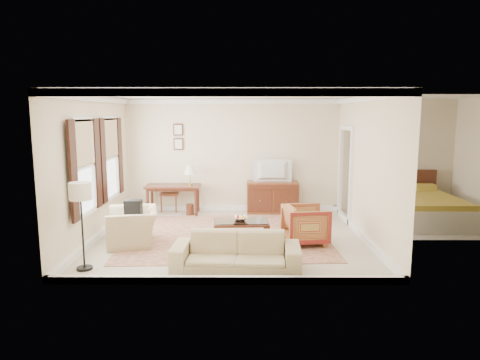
{
  "coord_description": "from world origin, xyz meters",
  "views": [
    {
      "loc": [
        0.24,
        -8.57,
        2.54
      ],
      "look_at": [
        0.2,
        0.3,
        1.15
      ],
      "focal_mm": 32.0,
      "sensor_mm": 36.0,
      "label": 1
    }
  ],
  "objects_px": {
    "sofa": "(236,246)",
    "coffee_table": "(241,226)",
    "striped_armchair": "(306,223)",
    "tv": "(273,164)",
    "writing_desk": "(173,189)",
    "club_armchair": "(133,221)",
    "sideboard": "(272,197)"
  },
  "relations": [
    {
      "from": "writing_desk",
      "to": "coffee_table",
      "type": "height_order",
      "value": "writing_desk"
    },
    {
      "from": "sideboard",
      "to": "sofa",
      "type": "xyz_separation_m",
      "value": [
        -0.88,
        -4.1,
        0.0
      ]
    },
    {
      "from": "striped_armchair",
      "to": "sofa",
      "type": "bearing_deg",
      "value": 130.14
    },
    {
      "from": "sofa",
      "to": "striped_armchair",
      "type": "bearing_deg",
      "value": 50.33
    },
    {
      "from": "striped_armchair",
      "to": "tv",
      "type": "bearing_deg",
      "value": 3.04
    },
    {
      "from": "tv",
      "to": "club_armchair",
      "type": "bearing_deg",
      "value": 42.5
    },
    {
      "from": "striped_armchair",
      "to": "club_armchair",
      "type": "height_order",
      "value": "club_armchair"
    },
    {
      "from": "writing_desk",
      "to": "club_armchair",
      "type": "xyz_separation_m",
      "value": [
        -0.39,
        -2.54,
        -0.16
      ]
    },
    {
      "from": "club_armchair",
      "to": "sofa",
      "type": "xyz_separation_m",
      "value": [
        2.04,
        -1.41,
        -0.06
      ]
    },
    {
      "from": "sideboard",
      "to": "coffee_table",
      "type": "height_order",
      "value": "sideboard"
    },
    {
      "from": "tv",
      "to": "striped_armchair",
      "type": "relative_size",
      "value": 1.13
    },
    {
      "from": "writing_desk",
      "to": "striped_armchair",
      "type": "xyz_separation_m",
      "value": [
        2.99,
        -2.49,
        -0.22
      ]
    },
    {
      "from": "writing_desk",
      "to": "sideboard",
      "type": "relative_size",
      "value": 1.04
    },
    {
      "from": "striped_armchair",
      "to": "sofa",
      "type": "distance_m",
      "value": 1.98
    },
    {
      "from": "writing_desk",
      "to": "striped_armchair",
      "type": "distance_m",
      "value": 3.9
    },
    {
      "from": "writing_desk",
      "to": "striped_armchair",
      "type": "relative_size",
      "value": 1.64
    },
    {
      "from": "writing_desk",
      "to": "club_armchair",
      "type": "height_order",
      "value": "club_armchair"
    },
    {
      "from": "sideboard",
      "to": "club_armchair",
      "type": "bearing_deg",
      "value": -137.29
    },
    {
      "from": "writing_desk",
      "to": "tv",
      "type": "relative_size",
      "value": 1.44
    },
    {
      "from": "sofa",
      "to": "coffee_table",
      "type": "bearing_deg",
      "value": 90.08
    },
    {
      "from": "sideboard",
      "to": "coffee_table",
      "type": "relative_size",
      "value": 1.19
    },
    {
      "from": "writing_desk",
      "to": "striped_armchair",
      "type": "height_order",
      "value": "striped_armchair"
    },
    {
      "from": "sideboard",
      "to": "coffee_table",
      "type": "xyz_separation_m",
      "value": [
        -0.8,
        -2.63,
        -0.06
      ]
    },
    {
      "from": "writing_desk",
      "to": "club_armchair",
      "type": "distance_m",
      "value": 2.57
    },
    {
      "from": "coffee_table",
      "to": "club_armchair",
      "type": "bearing_deg",
      "value": -178.22
    },
    {
      "from": "sideboard",
      "to": "striped_armchair",
      "type": "xyz_separation_m",
      "value": [
        0.47,
        -2.65,
        0.01
      ]
    },
    {
      "from": "striped_armchair",
      "to": "sofa",
      "type": "height_order",
      "value": "striped_armchair"
    },
    {
      "from": "tv",
      "to": "sofa",
      "type": "height_order",
      "value": "tv"
    },
    {
      "from": "writing_desk",
      "to": "sofa",
      "type": "relative_size",
      "value": 0.65
    },
    {
      "from": "writing_desk",
      "to": "sideboard",
      "type": "bearing_deg",
      "value": 3.57
    },
    {
      "from": "sofa",
      "to": "sideboard",
      "type": "bearing_deg",
      "value": 81.06
    },
    {
      "from": "coffee_table",
      "to": "club_armchair",
      "type": "distance_m",
      "value": 2.12
    }
  ]
}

